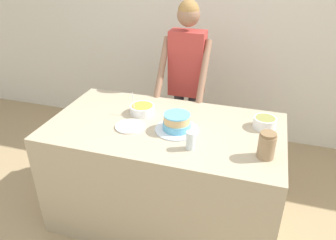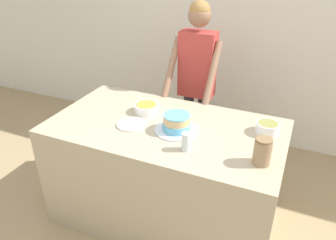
{
  "view_description": "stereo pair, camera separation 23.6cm",
  "coord_description": "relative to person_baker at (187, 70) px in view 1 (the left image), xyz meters",
  "views": [
    {
      "loc": [
        0.66,
        -1.56,
        2.08
      ],
      "look_at": [
        0.04,
        0.43,
        0.96
      ],
      "focal_mm": 35.0,
      "sensor_mm": 36.0,
      "label": 1
    },
    {
      "loc": [
        0.88,
        -1.47,
        2.08
      ],
      "look_at": [
        0.04,
        0.43,
        0.96
      ],
      "focal_mm": 35.0,
      "sensor_mm": 36.0,
      "label": 2
    }
  ],
  "objects": [
    {
      "name": "drinking_glass",
      "position": [
        0.3,
        -1.05,
        -0.1
      ],
      "size": [
        0.06,
        0.06,
        0.13
      ],
      "color": "silver",
      "rests_on": "counter"
    },
    {
      "name": "person_baker",
      "position": [
        0.0,
        0.0,
        0.0
      ],
      "size": [
        0.44,
        0.45,
        1.67
      ],
      "color": "#2D2D38",
      "rests_on": "ground_plane"
    },
    {
      "name": "frosting_bowl_orange",
      "position": [
        -0.19,
        -0.66,
        -0.12
      ],
      "size": [
        0.2,
        0.2,
        0.19
      ],
      "color": "white",
      "rests_on": "counter"
    },
    {
      "name": "ceramic_plate",
      "position": [
        -0.2,
        -0.9,
        -0.16
      ],
      "size": [
        0.22,
        0.22,
        0.01
      ],
      "color": "white",
      "rests_on": "counter"
    },
    {
      "name": "cake",
      "position": [
        0.14,
        -0.83,
        -0.1
      ],
      "size": [
        0.32,
        0.32,
        0.13
      ],
      "color": "silver",
      "rests_on": "counter"
    },
    {
      "name": "counter",
      "position": [
        0.04,
        -0.8,
        -0.6
      ],
      "size": [
        1.76,
        0.96,
        0.89
      ],
      "color": "tan",
      "rests_on": "ground_plane"
    },
    {
      "name": "wall_back",
      "position": [
        0.04,
        0.8,
        0.25
      ],
      "size": [
        10.0,
        0.05,
        2.6
      ],
      "color": "silver",
      "rests_on": "ground_plane"
    },
    {
      "name": "stoneware_jar",
      "position": [
        0.78,
        -1.0,
        -0.07
      ],
      "size": [
        0.11,
        0.11,
        0.18
      ],
      "color": "#9E7F5B",
      "rests_on": "counter"
    },
    {
      "name": "frosting_bowl_olive",
      "position": [
        0.75,
        -0.6,
        -0.12
      ],
      "size": [
        0.17,
        0.17,
        0.08
      ],
      "color": "white",
      "rests_on": "counter"
    }
  ]
}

